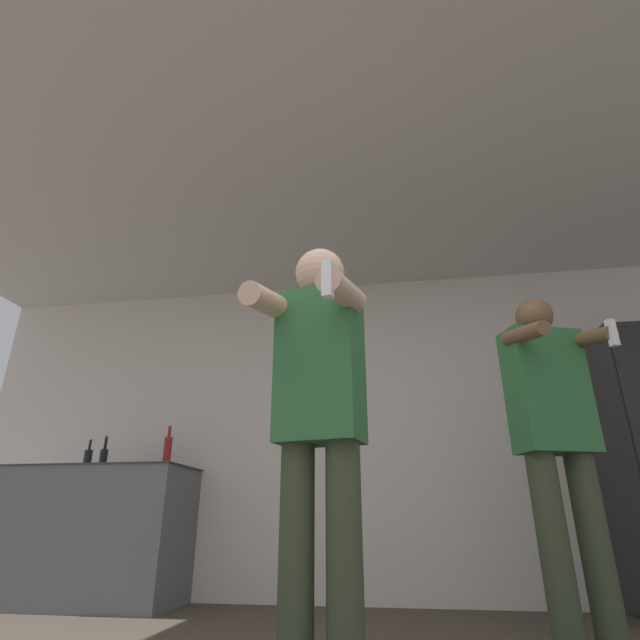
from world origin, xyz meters
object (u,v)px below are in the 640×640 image
bottle_red_label (167,450)px  person_woman_foreground (319,407)px  bottle_short_whiskey (88,458)px  bottle_clear_vodka (104,457)px  person_man_side (556,434)px

bottle_red_label → person_woman_foreground: (1.50, -1.86, -0.11)m
bottle_short_whiskey → bottle_red_label: 0.67m
bottle_short_whiskey → person_woman_foreground: 2.85m
bottle_clear_vodka → person_woman_foreground: bearing=-42.5°
bottle_short_whiskey → person_man_side: size_ratio=0.14×
bottle_clear_vodka → bottle_red_label: bottle_red_label is taller
person_man_side → person_woman_foreground: bearing=-142.7°
bottle_clear_vodka → person_man_side: person_man_side is taller
bottle_red_label → person_woman_foreground: person_woman_foreground is taller
bottle_red_label → bottle_short_whiskey: bearing=-180.0°
bottle_clear_vodka → person_woman_foreground: size_ratio=0.15×
bottle_short_whiskey → person_woman_foreground: person_woman_foreground is taller
bottle_short_whiskey → bottle_red_label: (0.67, 0.00, 0.05)m
bottle_clear_vodka → person_man_side: 3.30m
bottle_clear_vodka → bottle_red_label: (0.53, 0.00, 0.04)m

